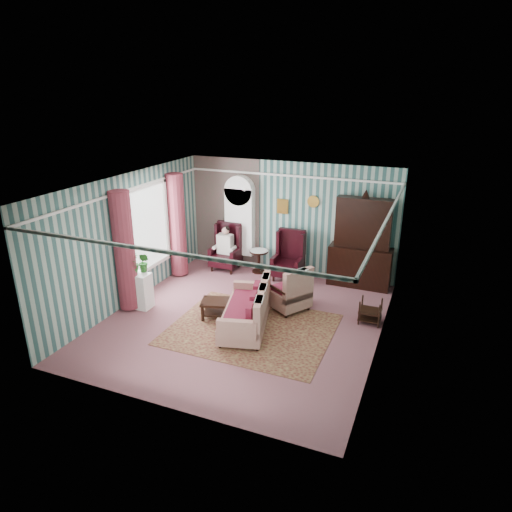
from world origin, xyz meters
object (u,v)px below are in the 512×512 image
at_px(wingback_right, 288,256).
at_px(bookcase, 240,226).
at_px(dresser_hutch, 362,240).
at_px(sofa, 245,308).
at_px(plant_stand, 139,290).
at_px(floral_armchair, 289,288).
at_px(seated_woman, 225,249).
at_px(coffee_table, 222,309).
at_px(wingback_left, 225,247).
at_px(round_side_table, 259,261).
at_px(nest_table, 370,311).

bearing_deg(wingback_right, bookcase, 165.43).
xyz_separation_m(dresser_hutch, sofa, (-1.74, -3.00, -0.73)).
relative_size(bookcase, sofa, 1.18).
distance_m(plant_stand, floral_armchair, 3.31).
height_order(seated_woman, coffee_table, seated_woman).
xyz_separation_m(bookcase, coffee_table, (0.87, -2.91, -0.92)).
bearing_deg(wingback_left, bookcase, 57.34).
distance_m(bookcase, wingback_right, 1.63).
height_order(wingback_left, round_side_table, wingback_left).
xyz_separation_m(wingback_left, wingback_right, (1.75, 0.00, 0.00)).
bearing_deg(round_side_table, sofa, -73.43).
distance_m(bookcase, dresser_hutch, 3.25).
xyz_separation_m(seated_woman, nest_table, (4.07, -1.55, -0.32)).
relative_size(bookcase, wingback_left, 1.79).
height_order(wingback_left, sofa, wingback_left).
relative_size(nest_table, plant_stand, 0.68).
height_order(wingback_right, sofa, wingback_right).
xyz_separation_m(bookcase, sofa, (1.51, -3.12, -0.67)).
bearing_deg(bookcase, dresser_hutch, -2.11).
height_order(wingback_right, floral_armchair, wingback_right).
relative_size(dresser_hutch, seated_woman, 2.00).
distance_m(dresser_hutch, coffee_table, 3.80).
bearing_deg(nest_table, floral_armchair, -178.90).
distance_m(nest_table, sofa, 2.60).
relative_size(wingback_right, sofa, 0.66).
bearing_deg(dresser_hutch, nest_table, -72.61).
xyz_separation_m(nest_table, plant_stand, (-4.87, -1.20, 0.13)).
distance_m(wingback_left, round_side_table, 0.97).
distance_m(bookcase, seated_woman, 0.70).
relative_size(wingback_right, round_side_table, 2.08).
bearing_deg(sofa, wingback_left, 18.25).
bearing_deg(floral_armchair, round_side_table, 71.65).
bearing_deg(plant_stand, floral_armchair, 20.61).
xyz_separation_m(plant_stand, coffee_table, (1.92, 0.23, -0.20)).
height_order(seated_woman, sofa, seated_woman).
relative_size(wingback_left, round_side_table, 2.08).
bearing_deg(seated_woman, round_side_table, 9.46).
height_order(wingback_left, wingback_right, same).
distance_m(dresser_hutch, wingback_right, 1.86).
height_order(sofa, floral_armchair, floral_armchair).
height_order(dresser_hutch, nest_table, dresser_hutch).
relative_size(round_side_table, coffee_table, 0.71).
bearing_deg(nest_table, plant_stand, -166.16).
distance_m(wingback_left, plant_stand, 2.87).
bearing_deg(wingback_right, wingback_left, 180.00).
distance_m(bookcase, wingback_left, 0.68).
height_order(bookcase, plant_stand, bookcase).
relative_size(plant_stand, sofa, 0.42).
bearing_deg(floral_armchair, wingback_left, 88.18).
xyz_separation_m(dresser_hutch, seated_woman, (-3.50, -0.27, -0.59)).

